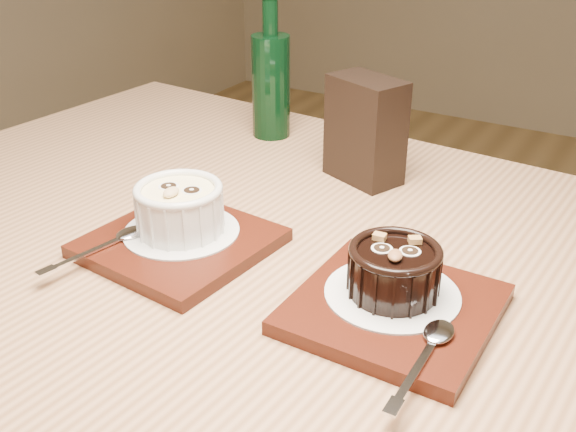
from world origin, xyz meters
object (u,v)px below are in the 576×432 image
table (284,317)px  condiment_stand (365,130)px  tray_left (180,243)px  green_bottle (271,82)px  tray_right (393,309)px  ramekin_dark (394,268)px  ramekin_white (179,206)px

table → condiment_stand: condiment_stand is taller
tray_left → green_bottle: green_bottle is taller
tray_right → ramekin_dark: ramekin_dark is taller
table → condiment_stand: 0.28m
green_bottle → ramekin_white: bearing=-73.9°
ramekin_white → green_bottle: size_ratio=0.44×
table → ramekin_dark: ramekin_dark is taller
table → ramekin_dark: bearing=-15.1°
condiment_stand → green_bottle: 0.21m
tray_right → condiment_stand: 0.33m
ramekin_dark → condiment_stand: (-0.15, 0.26, 0.03)m
table → ramekin_white: size_ratio=12.80×
tray_left → tray_right: 0.25m
ramekin_dark → green_bottle: green_bottle is taller
table → green_bottle: bearing=124.2°
table → green_bottle: green_bottle is taller
ramekin_white → condiment_stand: size_ratio=0.70×
green_bottle → table: bearing=-55.8°
condiment_stand → ramekin_white: bearing=-109.9°
tray_right → ramekin_dark: 0.04m
ramekin_white → tray_right: bearing=-10.3°
ramekin_dark → green_bottle: 0.49m
tray_left → table: bearing=29.0°
ramekin_white → tray_right: size_ratio=0.54×
ramekin_dark → table: bearing=145.3°
ramekin_white → green_bottle: (-0.10, 0.35, 0.04)m
tray_right → condiment_stand: (-0.16, 0.28, 0.06)m
condiment_stand → tray_left: bearing=-108.2°
tray_right → green_bottle: size_ratio=0.81×
table → condiment_stand: bearing=92.3°
ramekin_white → condiment_stand: condiment_stand is taller
table → tray_left: (-0.10, -0.06, 0.10)m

